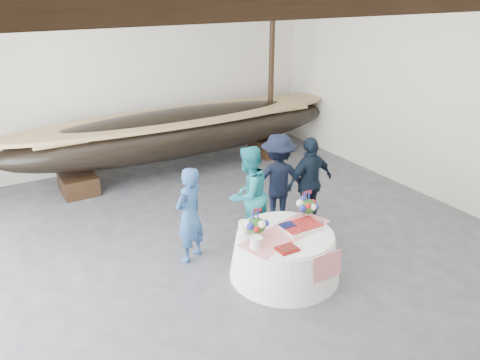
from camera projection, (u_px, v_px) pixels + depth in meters
floor at (252, 282)px, 7.27m from camera, size 10.00×12.00×0.01m
wall_back at (122, 75)px, 11.17m from camera, size 10.00×0.02×4.50m
pavilion_structure at (223, 6)px, 6.36m from camera, size 9.80×11.76×4.50m
longboat_display at (181, 132)px, 11.16m from camera, size 8.36×1.67×1.57m
banquet_table at (285, 254)px, 7.33m from camera, size 1.74×1.74×0.75m
tabletop_items at (283, 221)px, 7.23m from camera, size 1.69×1.02×0.40m
guest_woman_blue at (189, 215)px, 7.59m from camera, size 0.71×0.62×1.63m
guest_woman_teal at (248, 195)px, 8.13m from camera, size 1.03×0.91×1.77m
guest_man_left at (278, 180)px, 8.72m from camera, size 1.32×1.08×1.79m
guest_man_right at (310, 182)px, 8.70m from camera, size 1.04×0.47×1.74m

